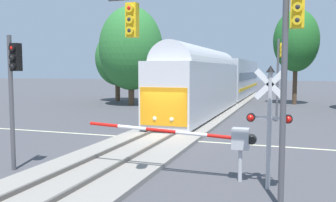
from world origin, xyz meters
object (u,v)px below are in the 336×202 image
commuter_train (224,79)px  traffic_signal_far_side (280,67)px  traffic_signal_median (13,80)px  oak_behind_train (131,49)px  pine_left_background (117,58)px  crossing_gate_near (219,138)px  crossing_signal_mast (269,114)px  traffic_signal_near_right (229,37)px  elm_centre_background (296,41)px

commuter_train → traffic_signal_far_side: 12.76m
commuter_train → traffic_signal_median: size_ratio=8.44×
commuter_train → oak_behind_train: size_ratio=4.08×
oak_behind_train → pine_left_background: bearing=132.0°
crossing_gate_near → pine_left_background: (-17.26, 26.83, 3.65)m
crossing_signal_mast → traffic_signal_near_right: size_ratio=0.64×
traffic_signal_median → traffic_signal_near_right: traffic_signal_near_right is taller
traffic_signal_far_side → elm_centre_background: size_ratio=0.58×
traffic_signal_median → traffic_signal_near_right: size_ratio=0.82×
traffic_signal_far_side → pine_left_background: 22.20m
crossing_signal_mast → elm_centre_background: 30.06m
oak_behind_train → elm_centre_background: (16.37, 6.33, 0.86)m
traffic_signal_near_right → pine_left_background: 34.02m
crossing_gate_near → pine_left_background: bearing=122.8°
commuter_train → traffic_signal_near_right: (5.04, -28.37, 1.84)m
traffic_signal_median → traffic_signal_far_side: 18.60m
crossing_gate_near → oak_behind_train: bearing=120.9°
crossing_gate_near → traffic_signal_far_side: bearing=84.3°
commuter_train → crossing_gate_near: bearing=-80.5°
commuter_train → pine_left_background: 13.07m
commuter_train → crossing_signal_mast: (6.07, -26.82, -0.42)m
elm_centre_background → oak_behind_train: bearing=-158.8°
traffic_signal_near_right → crossing_gate_near: bearing=106.9°
crossing_signal_mast → pine_left_background: (-18.93, 27.38, 2.70)m
crossing_signal_mast → traffic_signal_near_right: 2.93m
traffic_signal_median → elm_centre_background: size_ratio=0.49×
traffic_signal_near_right → oak_behind_train: oak_behind_train is taller
crossing_signal_mast → elm_centre_background: elm_centre_background is taller
traffic_signal_near_right → oak_behind_train: 28.76m
crossing_gate_near → traffic_signal_median: bearing=-169.6°
oak_behind_train → elm_centre_background: oak_behind_train is taller
traffic_signal_median → oak_behind_train: (-6.34, 24.17, 2.59)m
crossing_gate_near → pine_left_background: size_ratio=0.75×
traffic_signal_median → elm_centre_background: 32.29m
elm_centre_background → commuter_train: bearing=-157.9°
crossing_signal_mast → crossing_gate_near: bearing=161.6°
traffic_signal_far_side → oak_behind_train: 17.16m
commuter_train → crossing_signal_mast: size_ratio=10.87×
crossing_gate_near → traffic_signal_far_side: size_ratio=1.05×
commuter_train → elm_centre_background: 8.66m
traffic_signal_median → elm_centre_background: bearing=71.8°
commuter_train → oak_behind_train: (-9.25, -3.44, 3.15)m
pine_left_background → crossing_signal_mast: bearing=-55.3°
commuter_train → elm_centre_background: (7.11, 2.89, 4.01)m
traffic_signal_far_side → traffic_signal_near_right: bearing=-92.9°
crossing_gate_near → commuter_train: bearing=99.5°
commuter_train → crossing_gate_near: size_ratio=6.75×
pine_left_background → traffic_signal_median: bearing=-70.5°
commuter_train → crossing_signal_mast: bearing=-77.3°
traffic_signal_far_side → pine_left_background: pine_left_background is taller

